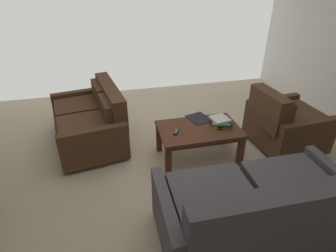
# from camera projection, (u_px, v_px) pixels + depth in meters

# --- Properties ---
(ground_plane) EXTENTS (5.67, 5.63, 0.01)m
(ground_plane) POSITION_uv_depth(u_px,v_px,m) (173.00, 175.00, 3.41)
(ground_plane) COLOR beige
(sofa_main) EXTENTS (1.75, 0.92, 0.85)m
(sofa_main) POSITION_uv_depth(u_px,v_px,m) (258.00, 210.00, 2.45)
(sofa_main) COLOR black
(sofa_main) RESTS_ON ground
(loveseat_near) EXTENTS (1.07, 1.49, 0.82)m
(loveseat_near) POSITION_uv_depth(u_px,v_px,m) (92.00, 120.00, 3.91)
(loveseat_near) COLOR black
(loveseat_near) RESTS_ON ground
(coffee_table) EXTENTS (1.02, 0.64, 0.45)m
(coffee_table) POSITION_uv_depth(u_px,v_px,m) (199.00, 133.00, 3.54)
(coffee_table) COLOR #4C2819
(coffee_table) RESTS_ON ground
(armchair_side) EXTENTS (0.93, 0.92, 0.86)m
(armchair_side) POSITION_uv_depth(u_px,v_px,m) (284.00, 124.00, 3.80)
(armchair_side) COLOR black
(armchair_side) RESTS_ON ground
(book_stack) EXTENTS (0.29, 0.34, 0.09)m
(book_stack) POSITION_uv_depth(u_px,v_px,m) (220.00, 121.00, 3.57)
(book_stack) COLOR #E0CC4C
(book_stack) RESTS_ON coffee_table
(tv_remote) EXTENTS (0.11, 0.16, 0.02)m
(tv_remote) POSITION_uv_depth(u_px,v_px,m) (176.00, 131.00, 3.42)
(tv_remote) COLOR black
(tv_remote) RESTS_ON coffee_table
(loose_magazine) EXTENTS (0.33, 0.36, 0.01)m
(loose_magazine) POSITION_uv_depth(u_px,v_px,m) (199.00, 118.00, 3.72)
(loose_magazine) COLOR black
(loose_magazine) RESTS_ON coffee_table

